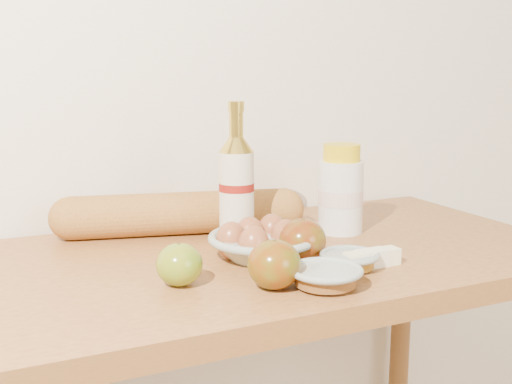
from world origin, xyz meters
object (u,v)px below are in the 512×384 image
Objects in this scene: table at (249,318)px; egg_bowl at (261,243)px; baguette at (181,213)px; bourbon_bottle at (237,188)px; cream_bottle at (341,192)px.

table is 5.02× the size of egg_bowl.
table is 2.31× the size of baguette.
table is at bearing -84.86° from bourbon_bottle.
bourbon_bottle reaches higher than table.
bourbon_bottle is 0.13m from egg_bowl.
cream_bottle is at bearing 23.34° from egg_bowl.
bourbon_bottle is at bearing -174.52° from cream_bottle.
egg_bowl is 0.46× the size of baguette.
egg_bowl reaches higher than table.
cream_bottle is 0.33m from baguette.
bourbon_bottle is (0.00, 0.07, 0.23)m from table.
cream_bottle is 0.25m from egg_bowl.
cream_bottle is at bearing -8.60° from baguette.
bourbon_bottle is 0.52× the size of baguette.
cream_bottle is (0.23, -0.00, -0.03)m from bourbon_bottle.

